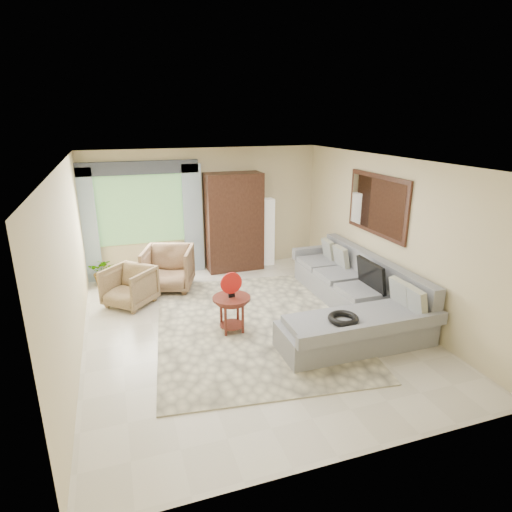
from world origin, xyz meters
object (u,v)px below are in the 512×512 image
object	(u,v)px
sectional_sofa	(352,300)
tv_screen	(371,275)
armchair_left	(129,286)
armoire	(234,222)
armchair_right	(168,268)
floor_lamp	(268,232)
potted_plant	(103,271)
coffee_table	(232,314)

from	to	relation	value
sectional_sofa	tv_screen	size ratio (longest dim) A/B	4.68
armchair_left	armoire	xyz separation A→B (m)	(2.29, 1.27, 0.70)
sectional_sofa	armchair_right	xyz separation A→B (m)	(-2.76, 2.17, 0.13)
sectional_sofa	floor_lamp	bearing A→B (deg)	98.33
armchair_left	potted_plant	size ratio (longest dim) A/B	1.37
tv_screen	floor_lamp	xyz separation A→B (m)	(-0.70, 3.04, 0.03)
potted_plant	floor_lamp	size ratio (longest dim) A/B	0.37
sectional_sofa	armchair_left	xyz separation A→B (m)	(-3.53, 1.63, 0.07)
potted_plant	armoire	bearing A→B (deg)	2.03
floor_lamp	armoire	bearing A→B (deg)	-175.71
potted_plant	armoire	distance (m)	2.84
coffee_table	armchair_left	world-z (taller)	armchair_left
armoire	potted_plant	bearing A→B (deg)	-177.97
sectional_sofa	coffee_table	distance (m)	2.08
tv_screen	potted_plant	size ratio (longest dim) A/B	1.32
potted_plant	tv_screen	bearing A→B (deg)	-34.21
armchair_right	tv_screen	bearing A→B (deg)	-17.67
armchair_right	armoire	world-z (taller)	armoire
sectional_sofa	tv_screen	world-z (taller)	tv_screen
sectional_sofa	potted_plant	world-z (taller)	sectional_sofa
tv_screen	coffee_table	distance (m)	2.39
sectional_sofa	armoire	xyz separation A→B (m)	(-1.23, 2.90, 0.77)
sectional_sofa	armchair_left	distance (m)	3.88
armoire	armchair_left	bearing A→B (deg)	-151.06
sectional_sofa	armchair_right	size ratio (longest dim) A/B	3.77
tv_screen	armchair_left	distance (m)	4.18
coffee_table	floor_lamp	size ratio (longest dim) A/B	0.39
tv_screen	potted_plant	distance (m)	5.14
armchair_left	armchair_right	world-z (taller)	armchair_right
tv_screen	armchair_left	bearing A→B (deg)	155.74
armchair_right	armoire	distance (m)	1.81
armchair_left	potted_plant	distance (m)	1.25
potted_plant	armoire	size ratio (longest dim) A/B	0.27
floor_lamp	armchair_right	bearing A→B (deg)	-161.32
armchair_left	floor_lamp	size ratio (longest dim) A/B	0.51
armchair_right	armchair_left	bearing A→B (deg)	-125.79
armchair_left	potted_plant	xyz separation A→B (m)	(-0.44, 1.17, -0.07)
armchair_right	potted_plant	size ratio (longest dim) A/B	1.64
armchair_left	floor_lamp	bearing A→B (deg)	66.02
armchair_left	floor_lamp	xyz separation A→B (m)	(3.09, 1.33, 0.40)
floor_lamp	sectional_sofa	bearing A→B (deg)	-81.67
tv_screen	floor_lamp	distance (m)	3.12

